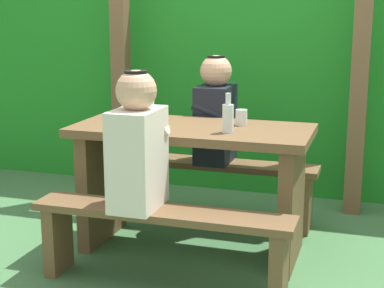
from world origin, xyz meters
The scene contains 12 objects.
ground_plane centered at (0.00, 0.00, 0.00)m, with size 12.00×12.00×0.00m, color #406F41.
hedge_backdrop centered at (0.00, 1.62, 1.01)m, with size 6.40×0.69×2.02m, color #1E8322.
pergola_post_left centered at (-0.90, 1.01, 1.03)m, with size 0.12×0.12×2.05m, color brown.
pergola_post_right centered at (0.90, 1.01, 1.03)m, with size 0.12×0.12×2.05m, color brown.
picnic_table centered at (0.00, 0.00, 0.52)m, with size 1.40×0.64×0.77m.
bench_near centered at (0.00, -0.53, 0.31)m, with size 1.40×0.24×0.43m.
bench_far centered at (0.00, 0.53, 0.31)m, with size 1.40×0.24×0.43m.
person_white_shirt centered at (-0.13, -0.52, 0.76)m, with size 0.25×0.35×0.72m.
person_black_coat centered at (0.00, 0.52, 0.76)m, with size 0.25×0.35×0.72m.
drinking_glass centered at (0.27, 0.12, 0.82)m, with size 0.07×0.07×0.09m, color silver.
bottle_left centered at (0.25, -0.11, 0.86)m, with size 0.06×0.06×0.22m.
bottle_right centered at (-0.23, -0.09, 0.86)m, with size 0.06×0.06×0.22m.
Camera 1 is at (1.04, -3.30, 1.45)m, focal length 56.16 mm.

